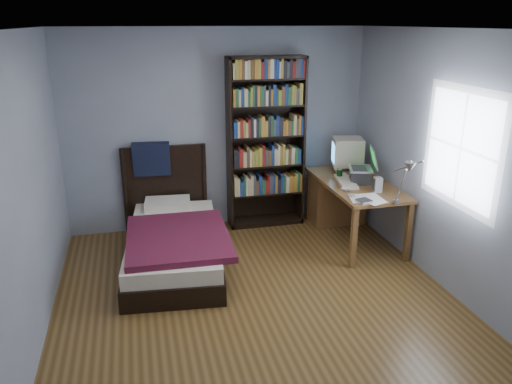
{
  "coord_description": "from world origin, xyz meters",
  "views": [
    {
      "loc": [
        -1.02,
        -4.03,
        2.56
      ],
      "look_at": [
        0.12,
        0.59,
        0.92
      ],
      "focal_mm": 35.0,
      "sensor_mm": 36.0,
      "label": 1
    }
  ],
  "objects_px": {
    "desk_lamp": "(408,171)",
    "speaker": "(378,185)",
    "laptop": "(362,173)",
    "keyboard": "(346,182)",
    "bookshelf": "(266,143)",
    "soda_can": "(340,174)",
    "desk": "(341,196)",
    "crt_monitor": "(346,152)",
    "bed": "(173,239)"
  },
  "relations": [
    {
      "from": "desk",
      "to": "speaker",
      "type": "distance_m",
      "value": 0.9
    },
    {
      "from": "desk_lamp",
      "to": "soda_can",
      "type": "xyz_separation_m",
      "value": [
        -0.14,
        1.29,
        -0.41
      ]
    },
    {
      "from": "desk",
      "to": "keyboard",
      "type": "bearing_deg",
      "value": -107.58
    },
    {
      "from": "crt_monitor",
      "to": "desk_lamp",
      "type": "relative_size",
      "value": 0.8
    },
    {
      "from": "laptop",
      "to": "speaker",
      "type": "bearing_deg",
      "value": -86.67
    },
    {
      "from": "desk",
      "to": "crt_monitor",
      "type": "xyz_separation_m",
      "value": [
        0.07,
        0.05,
        0.56
      ]
    },
    {
      "from": "desk_lamp",
      "to": "speaker",
      "type": "relative_size",
      "value": 3.4
    },
    {
      "from": "bookshelf",
      "to": "desk",
      "type": "bearing_deg",
      "value": -19.57
    },
    {
      "from": "speaker",
      "to": "bookshelf",
      "type": "xyz_separation_m",
      "value": [
        -1.0,
        1.12,
        0.27
      ]
    },
    {
      "from": "crt_monitor",
      "to": "bookshelf",
      "type": "xyz_separation_m",
      "value": [
        -0.99,
        0.27,
        0.11
      ]
    },
    {
      "from": "laptop",
      "to": "bed",
      "type": "bearing_deg",
      "value": -178.68
    },
    {
      "from": "desk",
      "to": "crt_monitor",
      "type": "bearing_deg",
      "value": 38.34
    },
    {
      "from": "crt_monitor",
      "to": "desk_lamp",
      "type": "xyz_separation_m",
      "value": [
        -0.07,
        -1.59,
        0.22
      ]
    },
    {
      "from": "bookshelf",
      "to": "keyboard",
      "type": "bearing_deg",
      "value": -43.4
    },
    {
      "from": "desk_lamp",
      "to": "bed",
      "type": "xyz_separation_m",
      "value": [
        -2.2,
        1.06,
        -0.94
      ]
    },
    {
      "from": "speaker",
      "to": "bookshelf",
      "type": "distance_m",
      "value": 1.53
    },
    {
      "from": "laptop",
      "to": "soda_can",
      "type": "xyz_separation_m",
      "value": [
        -0.2,
        0.18,
        -0.06
      ]
    },
    {
      "from": "keyboard",
      "to": "bed",
      "type": "height_order",
      "value": "bed"
    },
    {
      "from": "keyboard",
      "to": "bed",
      "type": "bearing_deg",
      "value": -167.71
    },
    {
      "from": "laptop",
      "to": "keyboard",
      "type": "distance_m",
      "value": 0.22
    },
    {
      "from": "laptop",
      "to": "keyboard",
      "type": "relative_size",
      "value": 0.88
    },
    {
      "from": "crt_monitor",
      "to": "desk_lamp",
      "type": "distance_m",
      "value": 1.61
    },
    {
      "from": "crt_monitor",
      "to": "bed",
      "type": "height_order",
      "value": "crt_monitor"
    },
    {
      "from": "desk",
      "to": "speaker",
      "type": "relative_size",
      "value": 8.92
    },
    {
      "from": "speaker",
      "to": "desk",
      "type": "bearing_deg",
      "value": 103.28
    },
    {
      "from": "crt_monitor",
      "to": "desk_lamp",
      "type": "bearing_deg",
      "value": -92.65
    },
    {
      "from": "crt_monitor",
      "to": "bed",
      "type": "xyz_separation_m",
      "value": [
        -2.27,
        -0.53,
        -0.72
      ]
    },
    {
      "from": "desk_lamp",
      "to": "desk",
      "type": "bearing_deg",
      "value": 89.81
    },
    {
      "from": "desk",
      "to": "bookshelf",
      "type": "height_order",
      "value": "bookshelf"
    },
    {
      "from": "desk_lamp",
      "to": "keyboard",
      "type": "distance_m",
      "value": 1.21
    },
    {
      "from": "desk_lamp",
      "to": "keyboard",
      "type": "height_order",
      "value": "desk_lamp"
    },
    {
      "from": "speaker",
      "to": "bookshelf",
      "type": "height_order",
      "value": "bookshelf"
    },
    {
      "from": "desk_lamp",
      "to": "bed",
      "type": "distance_m",
      "value": 2.62
    },
    {
      "from": "speaker",
      "to": "bed",
      "type": "height_order",
      "value": "bed"
    },
    {
      "from": "bookshelf",
      "to": "soda_can",
      "type": "bearing_deg",
      "value": -36.2
    },
    {
      "from": "keyboard",
      "to": "speaker",
      "type": "xyz_separation_m",
      "value": [
        0.22,
        -0.38,
        0.07
      ]
    },
    {
      "from": "desk_lamp",
      "to": "keyboard",
      "type": "xyz_separation_m",
      "value": [
        -0.13,
        1.12,
        -0.45
      ]
    },
    {
      "from": "speaker",
      "to": "soda_can",
      "type": "bearing_deg",
      "value": 119.4
    },
    {
      "from": "speaker",
      "to": "soda_can",
      "type": "relative_size",
      "value": 1.41
    },
    {
      "from": "speaker",
      "to": "bookshelf",
      "type": "relative_size",
      "value": 0.08
    },
    {
      "from": "desk_lamp",
      "to": "laptop",
      "type": "bearing_deg",
      "value": 86.53
    },
    {
      "from": "speaker",
      "to": "desk_lamp",
      "type": "bearing_deg",
      "value": -89.66
    },
    {
      "from": "desk_lamp",
      "to": "bookshelf",
      "type": "relative_size",
      "value": 0.27
    },
    {
      "from": "desk",
      "to": "speaker",
      "type": "bearing_deg",
      "value": -83.96
    },
    {
      "from": "laptop",
      "to": "bookshelf",
      "type": "height_order",
      "value": "bookshelf"
    },
    {
      "from": "speaker",
      "to": "laptop",
      "type": "bearing_deg",
      "value": 100.57
    },
    {
      "from": "crt_monitor",
      "to": "keyboard",
      "type": "height_order",
      "value": "crt_monitor"
    },
    {
      "from": "laptop",
      "to": "desk_lamp",
      "type": "xyz_separation_m",
      "value": [
        -0.07,
        -1.11,
        0.35
      ]
    },
    {
      "from": "laptop",
      "to": "soda_can",
      "type": "height_order",
      "value": "laptop"
    },
    {
      "from": "soda_can",
      "to": "bookshelf",
      "type": "relative_size",
      "value": 0.06
    }
  ]
}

